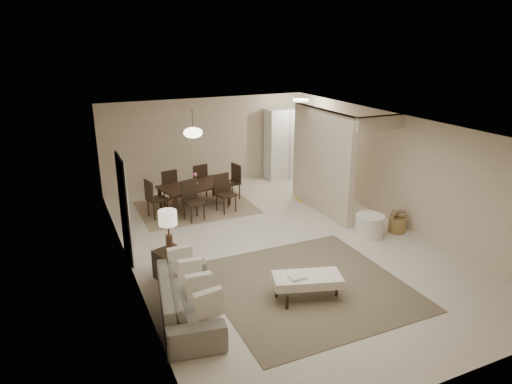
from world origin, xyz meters
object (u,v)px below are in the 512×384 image
pantry_cabinet (285,144)px  round_pouf (369,226)px  side_table (171,264)px  sofa (188,298)px  wicker_basket (397,225)px  dining_table (196,196)px  ottoman_bench (307,280)px

pantry_cabinet → round_pouf: 4.76m
pantry_cabinet → side_table: bearing=-135.5°
round_pouf → side_table: bearing=179.8°
pantry_cabinet → sofa: size_ratio=0.99×
wicker_basket → dining_table: (-3.60, 3.28, 0.14)m
pantry_cabinet → side_table: pantry_cabinet is taller
side_table → round_pouf: 4.34m
sofa → dining_table: size_ratio=1.23×
wicker_basket → round_pouf: bearing=176.0°
pantry_cabinet → wicker_basket: pantry_cabinet is taller
pantry_cabinet → dining_table: (-3.29, -1.44, -0.75)m
pantry_cabinet → side_table: 6.70m
pantry_cabinet → sofa: bearing=-129.0°
pantry_cabinet → round_pouf: pantry_cabinet is taller
ottoman_bench → sofa: bearing=-171.6°
round_pouf → dining_table: 4.33m
pantry_cabinet → wicker_basket: bearing=-86.2°
pantry_cabinet → dining_table: pantry_cabinet is taller
dining_table → sofa: bearing=-121.2°
ottoman_bench → side_table: 2.45m
sofa → wicker_basket: (5.11, 1.21, -0.15)m
round_pouf → dining_table: size_ratio=0.36×
sofa → dining_table: bearing=-9.0°
pantry_cabinet → side_table: (-4.75, -4.66, -0.79)m
wicker_basket → side_table: bearing=179.3°
side_table → round_pouf: side_table is taller
side_table → round_pouf: size_ratio=0.85×
side_table → wicker_basket: 5.06m
round_pouf → wicker_basket: size_ratio=1.66×
side_table → round_pouf: bearing=-0.2°
pantry_cabinet → round_pouf: bearing=-95.0°
dining_table → ottoman_bench: bearing=-97.6°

